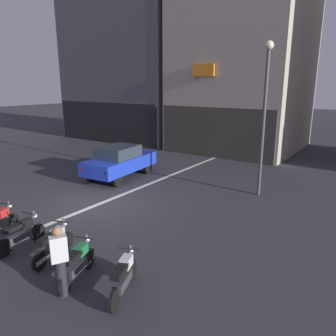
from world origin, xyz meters
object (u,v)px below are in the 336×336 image
at_px(street_lamp, 265,104).
at_px(motorcycle_silver_row_centre, 54,243).
at_px(car_blue_crossing_near, 120,161).
at_px(motorcycle_green_row_right_mid, 77,263).
at_px(motorcycle_black_row_left_mid, 21,233).
at_px(person_by_motorcycles, 60,261).
at_px(motorcycle_white_row_rightmost, 124,276).

xyz_separation_m(street_lamp, motorcycle_silver_row_centre, (-2.73, -8.28, -3.37)).
bearing_deg(motorcycle_silver_row_centre, car_blue_crossing_near, 119.91).
relative_size(car_blue_crossing_near, motorcycle_green_row_right_mid, 2.67).
height_order(car_blue_crossing_near, street_lamp, street_lamp).
bearing_deg(motorcycle_black_row_left_mid, motorcycle_green_row_right_mid, -2.85).
bearing_deg(person_by_motorcycles, motorcycle_black_row_left_mid, 165.10).
bearing_deg(car_blue_crossing_near, motorcycle_white_row_rightmost, -46.78).
relative_size(motorcycle_silver_row_centre, motorcycle_green_row_right_mid, 1.02).
height_order(street_lamp, person_by_motorcycles, street_lamp).
bearing_deg(car_blue_crossing_near, street_lamp, 11.89).
distance_m(motorcycle_green_row_right_mid, motorcycle_white_row_rightmost, 1.30).
relative_size(motorcycle_silver_row_centre, person_by_motorcycles, 0.97).
bearing_deg(motorcycle_black_row_left_mid, street_lamp, 64.56).
relative_size(street_lamp, motorcycle_silver_row_centre, 3.84).
distance_m(motorcycle_white_row_rightmost, person_by_motorcycles, 1.44).
bearing_deg(motorcycle_green_row_right_mid, motorcycle_black_row_left_mid, 177.15).
distance_m(motorcycle_black_row_left_mid, motorcycle_green_row_right_mid, 2.58).
bearing_deg(motorcycle_green_row_right_mid, person_by_motorcycles, -73.94).
distance_m(motorcycle_black_row_left_mid, motorcycle_silver_row_centre, 1.30).
distance_m(car_blue_crossing_near, motorcycle_white_row_rightmost, 9.54).
xyz_separation_m(motorcycle_green_row_right_mid, motorcycle_white_row_rightmost, (1.29, 0.21, 0.00)).
bearing_deg(motorcycle_white_row_rightmost, street_lamp, 88.97).
relative_size(motorcycle_green_row_right_mid, person_by_motorcycles, 0.95).
relative_size(motorcycle_black_row_left_mid, person_by_motorcycles, 1.00).
bearing_deg(motorcycle_white_row_rightmost, car_blue_crossing_near, 133.22).
xyz_separation_m(motorcycle_silver_row_centre, motorcycle_green_row_right_mid, (1.29, -0.29, 0.00)).
xyz_separation_m(car_blue_crossing_near, person_by_motorcycles, (5.41, -7.76, -0.03)).
bearing_deg(motorcycle_white_row_rightmost, person_by_motorcycles, -143.90).
distance_m(car_blue_crossing_near, motorcycle_green_row_right_mid, 8.88).
xyz_separation_m(street_lamp, person_by_motorcycles, (-1.26, -9.16, -2.98)).
bearing_deg(motorcycle_silver_row_centre, person_by_motorcycles, -31.33).
height_order(motorcycle_black_row_left_mid, motorcycle_green_row_right_mid, same).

